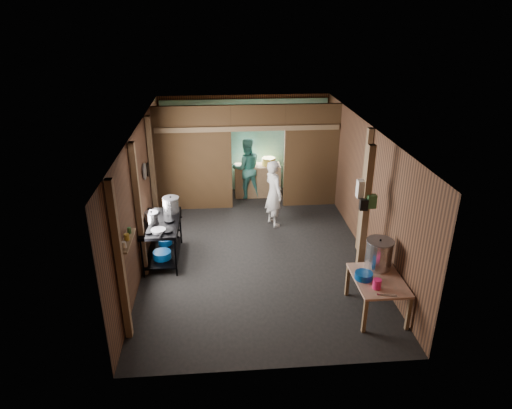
{
  "coord_description": "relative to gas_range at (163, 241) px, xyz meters",
  "views": [
    {
      "loc": [
        -0.68,
        -8.39,
        4.71
      ],
      "look_at": [
        0.0,
        -0.2,
        1.1
      ],
      "focal_mm": 31.74,
      "sensor_mm": 36.0,
      "label": 1
    }
  ],
  "objects": [
    {
      "name": "wall_back",
      "position": [
        1.88,
        3.79,
        0.88
      ],
      "size": [
        4.5,
        0.0,
        2.6
      ],
      "primitive_type": "cube",
      "color": "brown",
      "rests_on": "ground"
    },
    {
      "name": "post_left_c",
      "position": [
        -0.3,
        1.49,
        0.88
      ],
      "size": [
        0.1,
        0.12,
        2.6
      ],
      "primitive_type": "cube",
      "color": "olive",
      "rests_on": "floor"
    },
    {
      "name": "pink_bucket",
      "position": [
        3.59,
        -2.29,
        0.3
      ],
      "size": [
        0.14,
        0.14,
        0.16
      ],
      "primitive_type": "cylinder",
      "rotation": [
        0.0,
        0.0,
        -0.05
      ],
      "color": "#F41F6B",
      "rests_on": "prep_table"
    },
    {
      "name": "partition_right",
      "position": [
        3.46,
        2.49,
        0.88
      ],
      "size": [
        1.35,
        0.1,
        2.6
      ],
      "primitive_type": "cube",
      "color": "brown",
      "rests_on": "floor"
    },
    {
      "name": "partition_left",
      "position": [
        0.55,
        2.49,
        0.88
      ],
      "size": [
        1.85,
        0.1,
        2.6
      ],
      "primitive_type": "cube",
      "color": "brown",
      "rests_on": "floor"
    },
    {
      "name": "bag_green",
      "position": [
        3.8,
        -1.07,
        1.18
      ],
      "size": [
        0.16,
        0.12,
        0.24
      ],
      "primitive_type": "cube",
      "color": "#306433",
      "rests_on": "post_free"
    },
    {
      "name": "jar_white",
      "position": [
        -0.27,
        -2.06,
        1.04
      ],
      "size": [
        0.07,
        0.07,
        0.1
      ],
      "primitive_type": "cylinder",
      "color": "beige",
      "rests_on": "wall_shelf"
    },
    {
      "name": "jar_yellow",
      "position": [
        -0.27,
        -1.81,
        1.04
      ],
      "size": [
        0.08,
        0.08,
        0.1
      ],
      "primitive_type": "cylinder",
      "color": "gold",
      "rests_on": "wall_shelf"
    },
    {
      "name": "post_left_b",
      "position": [
        -0.3,
        -0.51,
        0.88
      ],
      "size": [
        0.1,
        0.12,
        2.6
      ],
      "primitive_type": "cube",
      "color": "olive",
      "rests_on": "floor"
    },
    {
      "name": "blue_tub_front",
      "position": [
        0.0,
        -0.24,
        -0.18
      ],
      "size": [
        0.35,
        0.35,
        0.14
      ],
      "primitive_type": "cylinder",
      "color": "#094393",
      "rests_on": "gas_range"
    },
    {
      "name": "ceiling",
      "position": [
        1.88,
        0.29,
        2.18
      ],
      "size": [
        4.5,
        7.0,
        0.0
      ],
      "primitive_type": "cube",
      "color": "#433F3A",
      "rests_on": "ground"
    },
    {
      "name": "pan_lid_big",
      "position": [
        -0.33,
        0.69,
        1.23
      ],
      "size": [
        0.03,
        0.34,
        0.34
      ],
      "primitive_type": "cylinder",
      "rotation": [
        0.0,
        1.57,
        0.0
      ],
      "color": "gray",
      "rests_on": "wall_left"
    },
    {
      "name": "knife",
      "position": [
        3.68,
        -2.49,
        0.22
      ],
      "size": [
        0.3,
        0.1,
        0.01
      ],
      "primitive_type": "cube",
      "rotation": [
        0.0,
        0.0,
        -0.24
      ],
      "color": "#BCBDBF",
      "rests_on": "prep_table"
    },
    {
      "name": "wall_left",
      "position": [
        -0.37,
        0.29,
        0.88
      ],
      "size": [
        0.0,
        7.0,
        2.6
      ],
      "primitive_type": "cube",
      "color": "brown",
      "rests_on": "ground"
    },
    {
      "name": "post_free",
      "position": [
        3.73,
        -1.01,
        0.88
      ],
      "size": [
        0.12,
        0.12,
        2.6
      ],
      "primitive_type": "cube",
      "color": "olive",
      "rests_on": "floor"
    },
    {
      "name": "back_counter",
      "position": [
        2.18,
        3.24,
        0.0
      ],
      "size": [
        1.2,
        0.5,
        0.85
      ],
      "primitive_type": "cube",
      "color": "olive",
      "rests_on": "floor"
    },
    {
      "name": "turquoise_panel",
      "position": [
        1.88,
        3.73,
        0.83
      ],
      "size": [
        4.4,
        0.06,
        2.5
      ],
      "primitive_type": "cube",
      "color": "#86BEB4",
      "rests_on": "wall_back"
    },
    {
      "name": "floor",
      "position": [
        1.88,
        0.29,
        -0.42
      ],
      "size": [
        4.5,
        7.0,
        0.0
      ],
      "primitive_type": "cube",
      "color": "black",
      "rests_on": "ground"
    },
    {
      "name": "worker_back",
      "position": [
        1.88,
        3.15,
        0.39
      ],
      "size": [
        0.87,
        0.73,
        1.62
      ],
      "primitive_type": "imported",
      "rotation": [
        0.0,
        0.0,
        3.3
      ],
      "color": "teal",
      "rests_on": "floor"
    },
    {
      "name": "post_right",
      "position": [
        4.06,
        0.09,
        0.88
      ],
      "size": [
        0.1,
        0.12,
        2.6
      ],
      "primitive_type": "cube",
      "color": "olive",
      "rests_on": "floor"
    },
    {
      "name": "pan_lid_small",
      "position": [
        -0.33,
        1.09,
        1.13
      ],
      "size": [
        0.03,
        0.3,
        0.3
      ],
      "primitive_type": "cylinder",
      "rotation": [
        0.0,
        1.57,
        0.0
      ],
      "color": "black",
      "rests_on": "wall_left"
    },
    {
      "name": "stove_pot_med",
      "position": [
        -0.17,
        0.01,
        0.51
      ],
      "size": [
        0.35,
        0.35,
        0.23
      ],
      "primitive_type": null,
      "rotation": [
        0.0,
        0.0,
        -0.43
      ],
      "color": "#BCBDBF",
      "rests_on": "gas_range"
    },
    {
      "name": "cross_beam",
      "position": [
        1.88,
        2.44,
        1.63
      ],
      "size": [
        4.4,
        0.12,
        0.12
      ],
      "primitive_type": "cube",
      "color": "olive",
      "rests_on": "wall_left"
    },
    {
      "name": "wall_shelf",
      "position": [
        -0.27,
        -1.81,
        0.98
      ],
      "size": [
        0.14,
        0.8,
        0.03
      ],
      "primitive_type": "cube",
      "color": "olive",
      "rests_on": "wall_left"
    },
    {
      "name": "wall_right",
      "position": [
        4.13,
        0.29,
        0.88
      ],
      "size": [
        0.0,
        7.0,
        2.6
      ],
      "primitive_type": "cube",
      "color": "brown",
      "rests_on": "ground"
    },
    {
      "name": "bag_black",
      "position": [
        3.66,
        -1.09,
        1.13
      ],
      "size": [
        0.14,
        0.1,
        0.2
      ],
      "primitive_type": "cube",
      "color": "black",
      "rests_on": "post_free"
    },
    {
      "name": "frying_pan",
      "position": [
        0.0,
        -0.42,
        0.44
      ],
      "size": [
        0.39,
        0.55,
        0.07
      ],
      "primitive_type": null,
      "rotation": [
        0.0,
        0.0,
        -0.23
      ],
      "color": "gray",
      "rests_on": "gas_range"
    },
    {
      "name": "blue_tub_back",
      "position": [
        0.0,
        0.35,
        -0.2
      ],
      "size": [
        0.29,
        0.29,
        0.12
      ],
      "primitive_type": "cylinder",
      "color": "#094393",
      "rests_on": "gas_range"
    },
    {
      "name": "wall_front",
      "position": [
        1.88,
        -3.21,
        0.88
      ],
      "size": [
        4.5,
        0.0,
        2.6
      ],
      "primitive_type": "cube",
      "color": "brown",
      "rests_on": "ground"
    },
    {
      "name": "gas_range",
      "position": [
        0.0,
        0.0,
        0.0
      ],
      "size": [
        0.73,
        1.42,
        0.84
      ],
      "primitive_type": null,
      "color": "black",
      "rests_on": "floor"
    },
    {
      "name": "cook",
      "position": [
        2.4,
        1.42,
        0.36
      ],
      "size": [
        0.57,
        0.67,
        1.56
      ],
      "primitive_type": "imported",
      "rotation": [
        0.0,
        0.0,
        2.0
      ],
      "color": "silver",
      "rests_on": "floor"
    },
    {
      "name": "jar_green",
      "position": [
        -0.27,
        -1.59,
        1.04
      ],
      "size": [
        0.06,
        0.06,
        0.1
      ],
      "primitive_type": "cylinder",
      "color": "#306433",
      "rests_on": "wall_shelf"
    },
    {
      "name": "wall_clock",
      "position": [
        2.13,
        3.69,
        1.48
      ],
      "size": [
        0.2,
        0.03,
        0.2
      ],
      "primitive_type": "cylinder",
      "rotation": [
        1.57,
        0.0,
        0.0
      ],
      "color": "beige",
      "rests_on": "wall_back"
    },
    {
      "name": "yellow_tub",
      "position": [
        2.48,
        3.24,
        0.53
      ],
      "size": [
        0.35,
        0.35,
        0.2
      ],
      "primitive_type": "cylinder",
      "color": "gold",
      "rests_on": "back_counter"
    },
    {
      "name": "bag_white",
      "position": [
        3.68,
        -0.93,
        1.36
      ],
      "size": [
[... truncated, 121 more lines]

